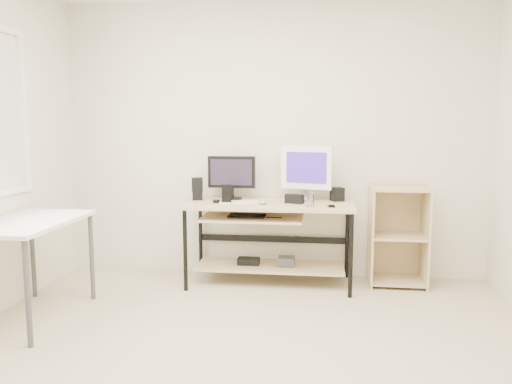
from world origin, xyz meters
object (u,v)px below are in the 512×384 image
at_px(side_table, 28,231).
at_px(white_imac, 306,169).
at_px(desk, 267,226).
at_px(shelf_unit, 397,235).
at_px(black_monitor, 232,175).
at_px(audio_controller, 226,194).

xyz_separation_m(side_table, white_imac, (2.00, 1.23, 0.37)).
relative_size(desk, side_table, 1.50).
distance_m(shelf_unit, black_monitor, 1.61).
height_order(shelf_unit, white_imac, white_imac).
bearing_deg(shelf_unit, side_table, -156.67).
bearing_deg(black_monitor, desk, -22.02).
bearing_deg(white_imac, side_table, -133.89).
relative_size(shelf_unit, audio_controller, 5.34).
height_order(side_table, black_monitor, black_monitor).
bearing_deg(shelf_unit, desk, -172.23).
xyz_separation_m(shelf_unit, audio_controller, (-1.53, -0.26, 0.38)).
relative_size(desk, black_monitor, 3.37).
xyz_separation_m(desk, shelf_unit, (1.18, 0.16, -0.09)).
relative_size(shelf_unit, black_monitor, 2.02).
distance_m(black_monitor, white_imac, 0.69).
xyz_separation_m(desk, black_monitor, (-0.35, 0.15, 0.44)).
bearing_deg(white_imac, shelf_unit, 14.15).
bearing_deg(side_table, audio_controller, 36.47).
distance_m(shelf_unit, audio_controller, 1.60).
height_order(side_table, white_imac, white_imac).
distance_m(side_table, black_monitor, 1.81).
bearing_deg(shelf_unit, black_monitor, -179.57).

